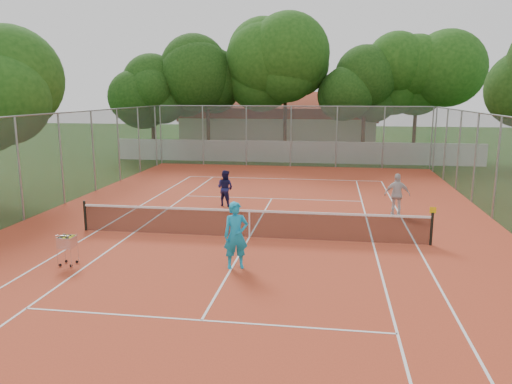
# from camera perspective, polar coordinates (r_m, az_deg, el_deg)

# --- Properties ---
(ground) EXTENTS (120.00, 120.00, 0.00)m
(ground) POSITION_cam_1_polar(r_m,az_deg,el_deg) (17.06, -0.76, -5.26)
(ground) COLOR #18370F
(ground) RESTS_ON ground
(court_pad) EXTENTS (18.00, 34.00, 0.02)m
(court_pad) POSITION_cam_1_polar(r_m,az_deg,el_deg) (17.05, -0.76, -5.23)
(court_pad) COLOR #B64023
(court_pad) RESTS_ON ground
(court_lines) EXTENTS (10.98, 23.78, 0.01)m
(court_lines) POSITION_cam_1_polar(r_m,az_deg,el_deg) (17.05, -0.76, -5.19)
(court_lines) COLOR white
(court_lines) RESTS_ON court_pad
(tennis_net) EXTENTS (11.88, 0.10, 0.98)m
(tennis_net) POSITION_cam_1_polar(r_m,az_deg,el_deg) (16.92, -0.76, -3.61)
(tennis_net) COLOR black
(tennis_net) RESTS_ON court_pad
(perimeter_fence) EXTENTS (18.00, 34.00, 4.00)m
(perimeter_fence) POSITION_cam_1_polar(r_m,az_deg,el_deg) (16.60, -0.77, 1.37)
(perimeter_fence) COLOR slate
(perimeter_fence) RESTS_ON ground
(boundary_wall) EXTENTS (26.00, 0.30, 1.50)m
(boundary_wall) POSITION_cam_1_polar(r_m,az_deg,el_deg) (35.47, 4.24, 4.60)
(boundary_wall) COLOR silver
(boundary_wall) RESTS_ON ground
(clubhouse) EXTENTS (16.40, 9.00, 4.40)m
(clubhouse) POSITION_cam_1_polar(r_m,az_deg,el_deg) (45.45, 2.71, 7.91)
(clubhouse) COLOR beige
(clubhouse) RESTS_ON ground
(tropical_trees) EXTENTS (29.00, 19.00, 10.00)m
(tropical_trees) POSITION_cam_1_polar(r_m,az_deg,el_deg) (38.23, 4.69, 11.45)
(tropical_trees) COLOR black
(tropical_trees) RESTS_ON ground
(player_near) EXTENTS (0.80, 0.66, 1.89)m
(player_near) POSITION_cam_1_polar(r_m,az_deg,el_deg) (13.91, -2.31, -4.97)
(player_near) COLOR #179AC9
(player_near) RESTS_ON court_pad
(player_far_left) EXTENTS (0.93, 0.83, 1.57)m
(player_far_left) POSITION_cam_1_polar(r_m,az_deg,el_deg) (21.63, -3.55, 0.46)
(player_far_left) COLOR #1A1B4F
(player_far_left) RESTS_ON court_pad
(player_far_right) EXTENTS (1.00, 0.44, 1.69)m
(player_far_right) POSITION_cam_1_polar(r_m,az_deg,el_deg) (20.68, 15.83, -0.28)
(player_far_right) COLOR silver
(player_far_right) RESTS_ON court_pad
(ball_hopper) EXTENTS (0.48, 0.48, 0.93)m
(ball_hopper) POSITION_cam_1_polar(r_m,az_deg,el_deg) (15.22, -20.73, -6.16)
(ball_hopper) COLOR silver
(ball_hopper) RESTS_ON court_pad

